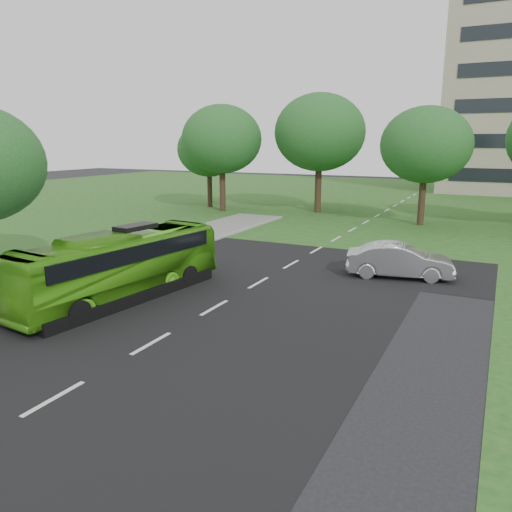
{
  "coord_description": "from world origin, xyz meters",
  "views": [
    {
      "loc": [
        9.87,
        -14.16,
        6.5
      ],
      "look_at": [
        0.47,
        4.8,
        1.6
      ],
      "focal_mm": 35.0,
      "sensor_mm": 36.0,
      "label": 1
    }
  ],
  "objects_px": {
    "tree_park_c": "(426,145)",
    "bus": "(120,266)",
    "tree_park_f": "(209,150)",
    "sedan": "(400,261)",
    "tree_park_b": "(320,133)",
    "tree_park_a": "(222,139)"
  },
  "relations": [
    {
      "from": "tree_park_b",
      "to": "tree_park_c",
      "type": "height_order",
      "value": "tree_park_b"
    },
    {
      "from": "tree_park_a",
      "to": "bus",
      "type": "relative_size",
      "value": 0.97
    },
    {
      "from": "tree_park_a",
      "to": "tree_park_b",
      "type": "distance_m",
      "value": 8.93
    },
    {
      "from": "tree_park_b",
      "to": "tree_park_f",
      "type": "relative_size",
      "value": 1.29
    },
    {
      "from": "tree_park_c",
      "to": "bus",
      "type": "bearing_deg",
      "value": -108.37
    },
    {
      "from": "sedan",
      "to": "tree_park_a",
      "type": "bearing_deg",
      "value": 37.53
    },
    {
      "from": "tree_park_b",
      "to": "sedan",
      "type": "xyz_separation_m",
      "value": [
        11.18,
        -19.75,
        -6.39
      ]
    },
    {
      "from": "tree_park_a",
      "to": "tree_park_c",
      "type": "xyz_separation_m",
      "value": [
        18.01,
        0.03,
        -0.44
      ]
    },
    {
      "from": "tree_park_c",
      "to": "tree_park_f",
      "type": "xyz_separation_m",
      "value": [
        -20.68,
        2.03,
        -0.54
      ]
    },
    {
      "from": "tree_park_f",
      "to": "bus",
      "type": "bearing_deg",
      "value": -65.69
    },
    {
      "from": "bus",
      "to": "sedan",
      "type": "bearing_deg",
      "value": 48.11
    },
    {
      "from": "tree_park_b",
      "to": "tree_park_c",
      "type": "bearing_deg",
      "value": -18.11
    },
    {
      "from": "tree_park_c",
      "to": "tree_park_a",
      "type": "bearing_deg",
      "value": -179.89
    },
    {
      "from": "tree_park_b",
      "to": "sedan",
      "type": "height_order",
      "value": "tree_park_b"
    },
    {
      "from": "tree_park_a",
      "to": "tree_park_c",
      "type": "height_order",
      "value": "tree_park_a"
    },
    {
      "from": "tree_park_b",
      "to": "bus",
      "type": "bearing_deg",
      "value": -87.35
    },
    {
      "from": "bus",
      "to": "tree_park_b",
      "type": "bearing_deg",
      "value": 99.59
    },
    {
      "from": "tree_park_c",
      "to": "sedan",
      "type": "height_order",
      "value": "tree_park_c"
    },
    {
      "from": "sedan",
      "to": "tree_park_f",
      "type": "bearing_deg",
      "value": 37.84
    },
    {
      "from": "bus",
      "to": "sedan",
      "type": "xyz_separation_m",
      "value": [
        9.87,
        8.63,
        -0.58
      ]
    },
    {
      "from": "sedan",
      "to": "bus",
      "type": "bearing_deg",
      "value": 119.03
    },
    {
      "from": "tree_park_f",
      "to": "tree_park_b",
      "type": "bearing_deg",
      "value": 5.93
    }
  ]
}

